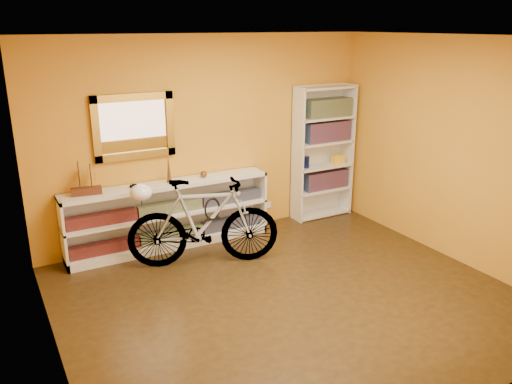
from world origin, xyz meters
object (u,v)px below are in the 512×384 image
console_unit (170,215)px  bookcase (323,153)px  bicycle (204,222)px  helmet (141,192)px

console_unit → bookcase: size_ratio=1.37×
bicycle → bookcase: bearing=-53.1°
bookcase → helmet: bearing=-170.5°
helmet → bicycle: bearing=-19.1°
console_unit → bookcase: bearing=0.6°
bicycle → helmet: bicycle is taller
console_unit → bookcase: (2.34, 0.03, 0.52)m
bookcase → helmet: size_ratio=7.64×
console_unit → helmet: helmet is taller
console_unit → helmet: (-0.47, -0.44, 0.50)m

